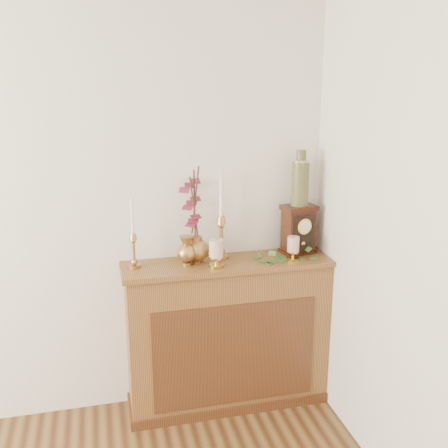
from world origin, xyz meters
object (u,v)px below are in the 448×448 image
object	(u,v)px
candlestick_center	(221,230)
bud_vase	(186,251)
ceramic_vase	(300,181)
ginger_jar	(193,218)
candlestick_left	(133,245)
mantel_clock	(298,230)

from	to	relation	value
candlestick_center	bud_vase	world-z (taller)	candlestick_center
bud_vase	ceramic_vase	bearing A→B (deg)	5.31
ginger_jar	candlestick_left	bearing A→B (deg)	-170.98
candlestick_left	candlestick_center	size ratio (longest dim) A/B	0.77
candlestick_center	ceramic_vase	size ratio (longest dim) A/B	1.61
bud_vase	mantel_clock	xyz separation A→B (m)	(0.69, 0.06, 0.06)
mantel_clock	ceramic_vase	world-z (taller)	ceramic_vase
mantel_clock	ceramic_vase	distance (m)	0.30
ceramic_vase	bud_vase	bearing A→B (deg)	-174.69
candlestick_center	mantel_clock	distance (m)	0.48
candlestick_left	ceramic_vase	distance (m)	1.03
ceramic_vase	mantel_clock	bearing A→B (deg)	-79.89
mantel_clock	ceramic_vase	size ratio (longest dim) A/B	0.89
bud_vase	ceramic_vase	distance (m)	0.78
candlestick_center	ginger_jar	size ratio (longest dim) A/B	0.94
candlestick_center	ceramic_vase	bearing A→B (deg)	-0.32
ginger_jar	mantel_clock	size ratio (longest dim) A/B	1.92
ginger_jar	mantel_clock	distance (m)	0.65
bud_vase	candlestick_center	bearing A→B (deg)	17.23
mantel_clock	ceramic_vase	bearing A→B (deg)	90.00
bud_vase	ginger_jar	world-z (taller)	ginger_jar
candlestick_left	candlestick_center	distance (m)	0.51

